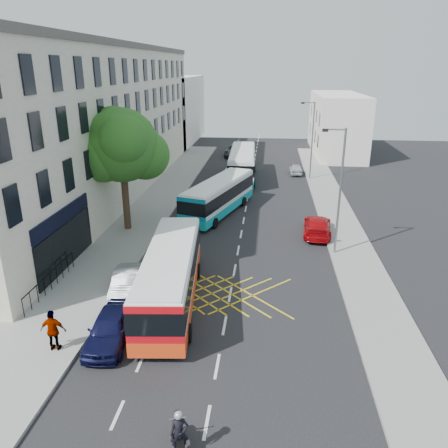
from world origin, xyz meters
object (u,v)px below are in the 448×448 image
(bus_far, at_px, (242,164))
(bus_mid, at_px, (219,196))
(lamp_near, at_px, (339,186))
(pedestrian_far, at_px, (53,330))
(lamp_far, at_px, (311,136))
(parked_car_blue, at_px, (110,328))
(red_hatchback, at_px, (317,226))
(bus_near, at_px, (171,276))
(motorbike, at_px, (179,435))
(distant_car_silver, at_px, (296,169))
(distant_car_grey, at_px, (236,151))
(parked_car_silver, at_px, (126,282))
(street_tree, at_px, (121,146))

(bus_far, bearing_deg, bus_mid, -97.50)
(lamp_near, xyz_separation_m, pedestrian_far, (-13.20, -11.77, -3.53))
(lamp_near, height_order, lamp_far, same)
(parked_car_blue, xyz_separation_m, red_hatchback, (10.40, 14.26, -0.03))
(bus_near, height_order, pedestrian_far, bus_near)
(lamp_near, bearing_deg, bus_far, 110.14)
(motorbike, distance_m, parked_car_blue, 7.08)
(distant_car_silver, bearing_deg, lamp_near, 91.41)
(red_hatchback, height_order, distant_car_silver, red_hatchback)
(bus_far, bearing_deg, distant_car_grey, 95.92)
(parked_car_silver, distance_m, distant_car_silver, 30.54)
(street_tree, height_order, distant_car_silver, street_tree)
(bus_far, relative_size, distant_car_grey, 2.07)
(distant_car_grey, relative_size, distant_car_silver, 1.57)
(lamp_near, relative_size, bus_far, 0.71)
(bus_near, distance_m, bus_mid, 14.63)
(street_tree, xyz_separation_m, lamp_near, (14.71, -2.97, -1.68))
(street_tree, xyz_separation_m, parked_car_silver, (2.91, -9.30, -5.66))
(street_tree, distance_m, parked_car_blue, 15.25)
(bus_mid, xyz_separation_m, bus_far, (1.18, 12.03, 0.17))
(street_tree, distance_m, bus_mid, 9.18)
(motorbike, height_order, distant_car_grey, motorbike)
(street_tree, xyz_separation_m, bus_near, (5.54, -10.06, -4.76))
(lamp_far, bearing_deg, motorbike, -100.66)
(bus_near, distance_m, distant_car_grey, 39.13)
(bus_near, height_order, red_hatchback, bus_near)
(lamp_near, relative_size, parked_car_blue, 1.91)
(parked_car_silver, distance_m, distant_car_grey, 38.47)
(lamp_near, xyz_separation_m, parked_car_blue, (-11.10, -10.76, -3.90))
(street_tree, xyz_separation_m, pedestrian_far, (1.51, -14.74, -5.20))
(lamp_far, bearing_deg, bus_mid, -123.81)
(lamp_far, relative_size, motorbike, 4.17)
(lamp_far, bearing_deg, street_tree, -130.81)
(parked_car_blue, bearing_deg, lamp_far, 66.51)
(bus_mid, relative_size, parked_car_silver, 2.68)
(motorbike, height_order, parked_car_silver, motorbike)
(street_tree, bearing_deg, bus_mid, 35.66)
(bus_near, distance_m, red_hatchback, 13.58)
(bus_far, xyz_separation_m, motorbike, (0.32, -35.98, -0.83))
(street_tree, bearing_deg, motorbike, -67.96)
(street_tree, bearing_deg, distant_car_silver, 55.31)
(bus_far, bearing_deg, parked_car_blue, -99.26)
(lamp_near, relative_size, red_hatchback, 1.69)
(lamp_far, distance_m, bus_mid, 15.34)
(lamp_far, height_order, distant_car_silver, lamp_far)
(bus_mid, xyz_separation_m, parked_car_silver, (-3.44, -13.85, -0.85))
(bus_mid, relative_size, pedestrian_far, 5.46)
(bus_mid, relative_size, parked_car_blue, 2.46)
(parked_car_silver, relative_size, pedestrian_far, 2.04)
(bus_mid, bearing_deg, distant_car_silver, 81.92)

